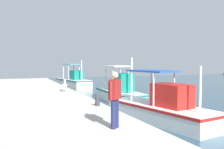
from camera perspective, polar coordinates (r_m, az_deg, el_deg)
fishing_boat_nearest at (r=27.98m, az=-8.37°, el=-1.56°), size 5.66×2.78×2.95m
fishing_boat_second at (r=18.23m, az=1.76°, el=-3.98°), size 5.31×1.69×3.09m
fishing_boat_third at (r=12.82m, az=10.71°, el=-7.26°), size 6.56×3.07×2.69m
pelican at (r=18.07m, az=-10.30°, el=-2.42°), size 0.97×0.51×0.82m
fisherman_standing at (r=8.14m, az=0.63°, el=-4.88°), size 0.47×0.50×1.76m
mooring_bollard_nearest at (r=12.27m, az=-3.18°, el=-5.88°), size 0.23×0.23×0.41m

